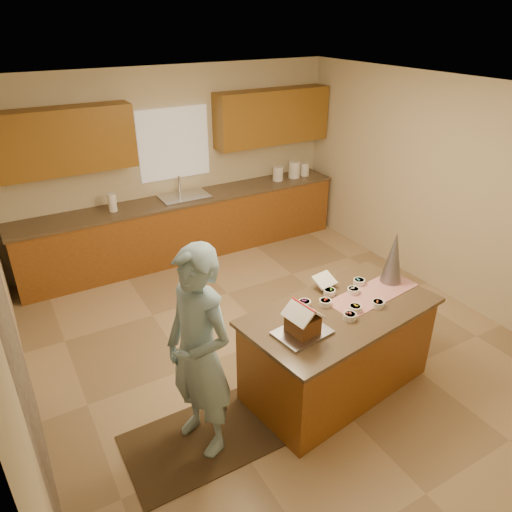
# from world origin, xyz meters

# --- Properties ---
(floor) EXTENTS (5.50, 5.50, 0.00)m
(floor) POSITION_xyz_m (0.00, 0.00, 0.00)
(floor) COLOR tan
(floor) RESTS_ON ground
(ceiling) EXTENTS (5.50, 5.50, 0.00)m
(ceiling) POSITION_xyz_m (0.00, 0.00, 2.70)
(ceiling) COLOR silver
(ceiling) RESTS_ON floor
(wall_back) EXTENTS (5.50, 5.50, 0.00)m
(wall_back) POSITION_xyz_m (0.00, 2.75, 1.35)
(wall_back) COLOR beige
(wall_back) RESTS_ON floor
(wall_left) EXTENTS (5.50, 5.50, 0.00)m
(wall_left) POSITION_xyz_m (-2.50, 0.00, 1.35)
(wall_left) COLOR beige
(wall_left) RESTS_ON floor
(wall_right) EXTENTS (5.50, 5.50, 0.00)m
(wall_right) POSITION_xyz_m (2.50, 0.00, 1.35)
(wall_right) COLOR beige
(wall_right) RESTS_ON floor
(stone_accent) EXTENTS (0.00, 2.50, 2.50)m
(stone_accent) POSITION_xyz_m (-2.48, -0.80, 1.25)
(stone_accent) COLOR gray
(stone_accent) RESTS_ON wall_left
(window_curtain) EXTENTS (1.05, 0.03, 1.00)m
(window_curtain) POSITION_xyz_m (0.00, 2.72, 1.65)
(window_curtain) COLOR white
(window_curtain) RESTS_ON wall_back
(back_counter_base) EXTENTS (4.80, 0.60, 0.88)m
(back_counter_base) POSITION_xyz_m (0.00, 2.45, 0.44)
(back_counter_base) COLOR brown
(back_counter_base) RESTS_ON floor
(back_counter_top) EXTENTS (4.85, 0.63, 0.04)m
(back_counter_top) POSITION_xyz_m (0.00, 2.45, 0.90)
(back_counter_top) COLOR brown
(back_counter_top) RESTS_ON back_counter_base
(upper_cabinet_left) EXTENTS (1.85, 0.35, 0.80)m
(upper_cabinet_left) POSITION_xyz_m (-1.55, 2.57, 1.90)
(upper_cabinet_left) COLOR brown
(upper_cabinet_left) RESTS_ON wall_back
(upper_cabinet_right) EXTENTS (1.85, 0.35, 0.80)m
(upper_cabinet_right) POSITION_xyz_m (1.55, 2.57, 1.90)
(upper_cabinet_right) COLOR brown
(upper_cabinet_right) RESTS_ON wall_back
(sink) EXTENTS (0.70, 0.45, 0.12)m
(sink) POSITION_xyz_m (0.00, 2.45, 0.89)
(sink) COLOR silver
(sink) RESTS_ON back_counter_top
(faucet) EXTENTS (0.03, 0.03, 0.28)m
(faucet) POSITION_xyz_m (0.00, 2.63, 1.06)
(faucet) COLOR silver
(faucet) RESTS_ON back_counter_top
(island_base) EXTENTS (1.87, 1.12, 0.86)m
(island_base) POSITION_xyz_m (0.14, -0.95, 0.43)
(island_base) COLOR brown
(island_base) RESTS_ON floor
(island_top) EXTENTS (1.96, 1.21, 0.04)m
(island_top) POSITION_xyz_m (0.14, -0.95, 0.88)
(island_top) COLOR brown
(island_top) RESTS_ON island_base
(table_runner) EXTENTS (1.02, 0.49, 0.01)m
(table_runner) POSITION_xyz_m (0.58, -0.89, 0.90)
(table_runner) COLOR #A20B10
(table_runner) RESTS_ON island_top
(baking_tray) EXTENTS (0.49, 0.39, 0.02)m
(baking_tray) POSITION_xyz_m (-0.39, -1.08, 0.91)
(baking_tray) COLOR silver
(baking_tray) RESTS_ON island_top
(cookbook) EXTENTS (0.24, 0.20, 0.09)m
(cookbook) POSITION_xyz_m (0.23, -0.56, 0.99)
(cookbook) COLOR white
(cookbook) RESTS_ON island_top
(tinsel_tree) EXTENTS (0.24, 0.24, 0.54)m
(tinsel_tree) POSITION_xyz_m (0.89, -0.80, 1.17)
(tinsel_tree) COLOR #9E9FAA
(tinsel_tree) RESTS_ON island_top
(rug) EXTENTS (1.26, 0.82, 0.01)m
(rug) POSITION_xyz_m (-1.32, -0.93, 0.01)
(rug) COLOR black
(rug) RESTS_ON floor
(boy) EXTENTS (0.62, 0.78, 1.86)m
(boy) POSITION_xyz_m (-1.27, -0.93, 0.94)
(boy) COLOR #8DB5C8
(boy) RESTS_ON rug
(canister_a) EXTENTS (0.16, 0.16, 0.23)m
(canister_a) POSITION_xyz_m (1.60, 2.45, 1.03)
(canister_a) COLOR white
(canister_a) RESTS_ON back_counter_top
(canister_b) EXTENTS (0.18, 0.18, 0.27)m
(canister_b) POSITION_xyz_m (1.91, 2.45, 1.05)
(canister_b) COLOR white
(canister_b) RESTS_ON back_counter_top
(canister_c) EXTENTS (0.14, 0.14, 0.21)m
(canister_c) POSITION_xyz_m (2.12, 2.45, 1.02)
(canister_c) COLOR white
(canister_c) RESTS_ON back_counter_top
(paper_towel) EXTENTS (0.11, 0.11, 0.25)m
(paper_towel) POSITION_xyz_m (-1.03, 2.45, 1.04)
(paper_towel) COLOR white
(paper_towel) RESTS_ON back_counter_top
(gingerbread_house) EXTENTS (0.30, 0.31, 0.28)m
(gingerbread_house) POSITION_xyz_m (-0.39, -1.08, 1.03)
(gingerbread_house) COLOR brown
(gingerbread_house) RESTS_ON baking_tray
(candy_bowls) EXTENTS (0.82, 0.54, 0.05)m
(candy_bowls) POSITION_xyz_m (0.24, -0.87, 0.93)
(candy_bowls) COLOR green
(candy_bowls) RESTS_ON island_top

